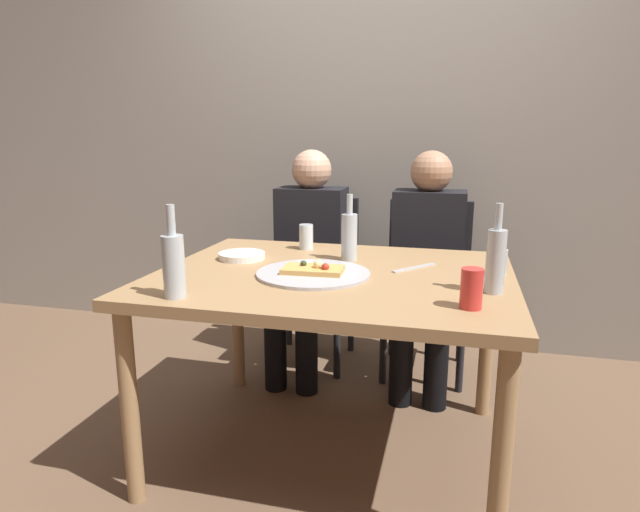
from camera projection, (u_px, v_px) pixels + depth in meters
ground_plane at (333, 450)px, 2.19m from camera, size 8.00×8.00×0.00m
back_wall at (385, 125)px, 3.15m from camera, size 6.00×0.10×2.60m
dining_table at (333, 292)px, 2.04m from camera, size 1.31×1.05×0.74m
pizza_tray at (313, 274)px, 1.98m from camera, size 0.42×0.42×0.01m
pizza_slice_last at (314, 269)px, 1.98m from camera, size 0.23×0.14×0.05m
wine_bottle at (496, 259)px, 1.74m from camera, size 0.06×0.06×0.29m
beer_bottle at (174, 264)px, 1.69m from camera, size 0.07×0.07×0.30m
water_bottle at (349, 235)px, 2.20m from camera, size 0.06×0.06×0.27m
tumbler_near at (306, 237)px, 2.42m from camera, size 0.06×0.06×0.11m
tumbler_far at (497, 262)px, 1.98m from camera, size 0.08×0.08×0.10m
soda_can at (472, 289)px, 1.60m from camera, size 0.07×0.07×0.12m
plate_stack at (242, 256)px, 2.24m from camera, size 0.19×0.19×0.03m
table_knife at (414, 268)px, 2.08m from camera, size 0.16×0.18×0.01m
chair_left at (315, 268)px, 3.02m from camera, size 0.44×0.44×0.90m
chair_right at (427, 275)px, 2.87m from camera, size 0.44×0.44×0.90m
guest_in_sweater at (307, 252)px, 2.85m from camera, size 0.36×0.56×1.17m
guest_in_beanie at (427, 258)px, 2.70m from camera, size 0.36×0.56×1.17m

